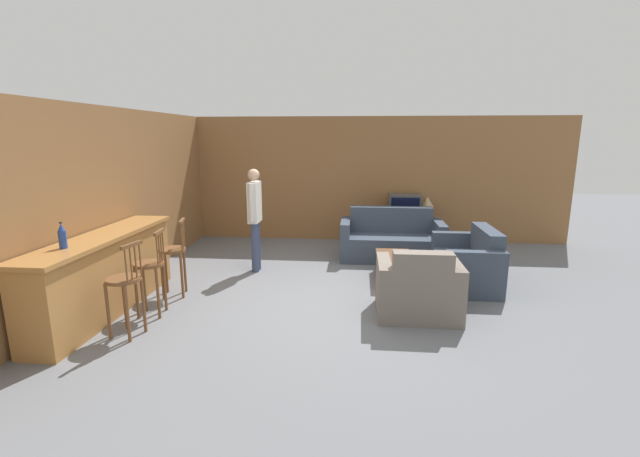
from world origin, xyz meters
name	(u,v)px	position (x,y,z in m)	size (l,w,h in m)	color
ground_plane	(328,303)	(0.00, 0.00, 0.00)	(24.00, 24.00, 0.00)	slate
wall_back	(341,179)	(0.00, 3.70, 1.30)	(9.40, 0.08, 2.60)	olive
wall_left	(147,192)	(-3.11, 1.35, 1.30)	(0.08, 8.70, 2.60)	olive
bar_counter	(105,274)	(-2.78, -0.52, 0.50)	(0.55, 2.66, 1.00)	#A87038
bar_chair_near	(125,287)	(-2.16, -1.14, 0.57)	(0.43, 0.43, 1.08)	brown
bar_chair_mid	(151,271)	(-2.16, -0.56, 0.57)	(0.41, 0.41, 1.08)	brown
bar_chair_far	(174,256)	(-2.16, 0.12, 0.57)	(0.44, 0.44, 1.08)	brown
couch_far	(391,241)	(0.98, 2.29, 0.32)	(1.83, 0.87, 0.91)	#384251
armchair_near	(418,290)	(1.13, -0.28, 0.33)	(1.01, 0.83, 0.89)	#70665B
loveseat_right	(468,264)	(2.02, 0.92, 0.32)	(0.80, 1.34, 0.87)	#384251
coffee_table	(394,260)	(0.94, 1.06, 0.31)	(0.54, 1.03, 0.37)	brown
tv_unit	(403,231)	(1.30, 3.35, 0.28)	(1.21, 0.49, 0.57)	#2D2319
tv	(404,206)	(1.30, 3.35, 0.80)	(0.63, 0.41, 0.48)	#4C4C4C
bottle	(62,236)	(-2.81, -1.16, 1.13)	(0.08, 0.08, 0.29)	#234293
book_on_table	(398,254)	(1.02, 1.19, 0.38)	(0.19, 0.20, 0.03)	navy
table_lamp	(427,203)	(1.76, 3.35, 0.88)	(0.25, 0.25, 0.43)	brown
person_by_window	(255,213)	(-1.30, 1.33, 0.97)	(0.19, 0.50, 1.69)	#384260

